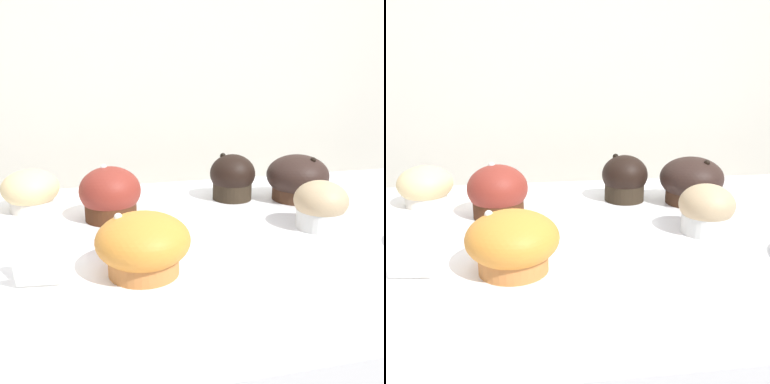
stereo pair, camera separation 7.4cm
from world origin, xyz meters
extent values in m
cube|color=beige|center=(0.00, 0.60, 0.90)|extent=(3.20, 0.10, 1.80)
cylinder|color=black|center=(0.05, 0.17, 0.98)|extent=(0.07, 0.07, 0.05)
ellipsoid|color=black|center=(0.05, 0.17, 1.01)|extent=(0.09, 0.09, 0.07)
sphere|color=black|center=(0.03, 0.18, 1.04)|extent=(0.01, 0.01, 0.01)
cylinder|color=#402719|center=(0.16, 0.14, 0.98)|extent=(0.09, 0.09, 0.05)
ellipsoid|color=black|center=(0.16, 0.14, 1.00)|extent=(0.12, 0.12, 0.08)
sphere|color=black|center=(0.18, 0.11, 1.04)|extent=(0.01, 0.01, 0.01)
cylinder|color=#452413|center=(-0.19, 0.11, 0.98)|extent=(0.09, 0.09, 0.05)
ellipsoid|color=maroon|center=(-0.19, 0.11, 1.01)|extent=(0.10, 0.10, 0.08)
sphere|color=white|center=(-0.20, 0.11, 1.04)|extent=(0.01, 0.01, 0.01)
cylinder|color=#C77A3D|center=(-0.16, -0.10, 0.98)|extent=(0.09, 0.09, 0.04)
ellipsoid|color=orange|center=(-0.16, -0.10, 1.00)|extent=(0.12, 0.12, 0.07)
sphere|color=white|center=(-0.19, -0.09, 1.03)|extent=(0.01, 0.01, 0.01)
cylinder|color=silver|center=(0.13, -0.01, 0.98)|extent=(0.07, 0.07, 0.04)
ellipsoid|color=tan|center=(0.13, -0.01, 1.00)|extent=(0.08, 0.08, 0.06)
cylinder|color=white|center=(-0.32, 0.19, 0.98)|extent=(0.07, 0.07, 0.04)
ellipsoid|color=#E1C287|center=(-0.32, 0.19, 1.00)|extent=(0.10, 0.10, 0.06)
cube|color=white|center=(-0.28, -0.10, 0.99)|extent=(0.05, 0.03, 0.06)
cube|color=silver|center=(-0.29, -0.12, 0.99)|extent=(0.05, 0.03, 0.06)
camera|label=1|loc=(-0.23, -0.61, 1.21)|focal=42.00mm
camera|label=2|loc=(-0.15, -0.62, 1.21)|focal=42.00mm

